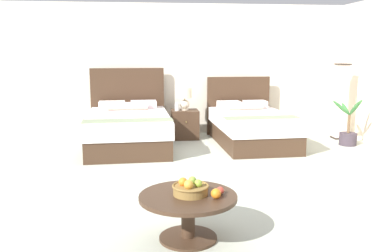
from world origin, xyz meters
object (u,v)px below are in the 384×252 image
Objects in this scene: bed_near_window at (128,128)px; nightstand at (185,124)px; vase at (177,107)px; potted_palm at (348,133)px; loose_apple at (220,190)px; bed_near_corner at (251,127)px; floor_lamp_corner at (341,102)px; fruit_bowl at (190,188)px; coffee_table at (188,207)px; table_lamp at (185,96)px; loose_orange at (216,194)px.

bed_near_window is 4.01× the size of nightstand.
vase is (0.90, 0.56, 0.29)m from bed_near_window.
bed_near_window is 2.60× the size of potted_palm.
loose_apple is at bearing -89.82° from vase.
bed_near_corner is 3.81× the size of nightstand.
nightstand is at bearing 161.89° from potted_palm.
floor_lamp_corner is 0.77m from potted_palm.
bed_near_corner reaches higher than fruit_bowl.
loose_apple is 0.05× the size of floor_lamp_corner.
bed_near_window reaches higher than fruit_bowl.
potted_palm is at bearing 46.76° from coffee_table.
table_lamp is 0.25m from vase.
nightstand is (-1.14, 0.61, -0.04)m from bed_near_corner.
bed_near_window reaches higher than coffee_table.
fruit_bowl is 5.24m from floor_lamp_corner.
table_lamp reaches higher than nightstand.
fruit_bowl is 4.73m from potted_palm.
vase is 3.11m from floor_lamp_corner.
bed_near_window is 6.72× the size of fruit_bowl.
vase is at bearing 89.45° from loose_orange.
vase is at bearing 174.39° from floor_lamp_corner.
coffee_table is 0.32m from loose_apple.
loose_orange is at bearing -92.47° from nightstand.
bed_near_window is 4.02m from floor_lamp_corner.
bed_near_corner is 14.40× the size of vase.
bed_near_corner is 2.48× the size of potted_palm.
floor_lamp_corner reaches higher than loose_orange.
loose_orange is 0.06× the size of floor_lamp_corner.
bed_near_window is 3.90m from loose_apple.
potted_palm is (3.88, -0.32, -0.10)m from bed_near_window.
bed_near_window is at bearing 179.86° from bed_near_corner.
potted_palm is (-0.11, -0.58, -0.49)m from floor_lamp_corner.
vase is 0.44× the size of fruit_bowl.
bed_near_corner reaches higher than coffee_table.
table_lamp is at bearing 161.52° from potted_palm.
table_lamp is 1.31× the size of fruit_bowl.
nightstand reaches higher than loose_apple.
loose_apple is at bearing -91.79° from nightstand.
vase is at bearing -158.35° from table_lamp.
vase is 2.12× the size of loose_apple.
table_lamp is at bearing 172.94° from floor_lamp_corner.
coffee_table is 9.76× the size of loose_orange.
bed_near_window is at bearing 103.60° from loose_apple.
coffee_table is (-0.42, -4.40, -0.51)m from table_lamp.
loose_apple is (-1.28, -3.79, 0.13)m from bed_near_corner.
fruit_bowl is at bearing -112.23° from bed_near_corner.
fruit_bowl reaches higher than loose_apple.
loose_apple is at bearing 61.86° from loose_orange.
bed_near_window is 3.83m from coffee_table.
bed_near_corner reaches higher than loose_orange.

